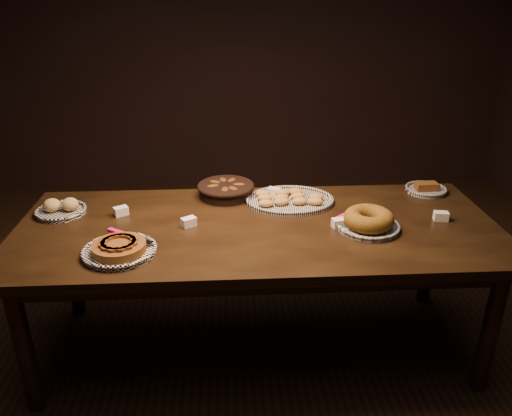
{
  "coord_description": "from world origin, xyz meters",
  "views": [
    {
      "loc": [
        -0.14,
        -2.23,
        1.84
      ],
      "look_at": [
        -0.01,
        0.05,
        0.82
      ],
      "focal_mm": 35.0,
      "sensor_mm": 36.0,
      "label": 1
    }
  ],
  "objects": [
    {
      "name": "croissant_basket",
      "position": [
        -0.16,
        0.38,
        0.8
      ],
      "size": [
        0.38,
        0.38,
        0.08
      ],
      "rotation": [
        0.0,
        0.0,
        -0.35
      ],
      "color": "black",
      "rests_on": "buffet_table"
    },
    {
      "name": "apple_tart_plate",
      "position": [
        -0.63,
        -0.25,
        0.77
      ],
      "size": [
        0.33,
        0.36,
        0.06
      ],
      "rotation": [
        0.0,
        0.0,
        -0.2
      ],
      "color": "white",
      "rests_on": "buffet_table"
    },
    {
      "name": "loaf_plate",
      "position": [
        1.0,
        0.38,
        0.77
      ],
      "size": [
        0.24,
        0.24,
        0.06
      ],
      "rotation": [
        0.0,
        0.0,
        0.02
      ],
      "color": "black",
      "rests_on": "buffet_table"
    },
    {
      "name": "bundt_cake_plate",
      "position": [
        0.53,
        -0.07,
        0.79
      ],
      "size": [
        0.33,
        0.37,
        0.1
      ],
      "rotation": [
        0.0,
        0.0,
        -0.2
      ],
      "color": "black",
      "rests_on": "buffet_table"
    },
    {
      "name": "buffet_table",
      "position": [
        0.0,
        0.0,
        0.68
      ],
      "size": [
        2.4,
        1.0,
        0.75
      ],
      "color": "black",
      "rests_on": "ground"
    },
    {
      "name": "madeleine_platter",
      "position": [
        0.19,
        0.27,
        0.77
      ],
      "size": [
        0.48,
        0.39,
        0.05
      ],
      "rotation": [
        0.0,
        0.0,
        0.28
      ],
      "color": "black",
      "rests_on": "buffet_table"
    },
    {
      "name": "tent_cards",
      "position": [
        0.08,
        0.1,
        0.77
      ],
      "size": [
        1.71,
        0.49,
        0.04
      ],
      "color": "white",
      "rests_on": "buffet_table"
    },
    {
      "name": "bread_roll_plate",
      "position": [
        -1.02,
        0.2,
        0.78
      ],
      "size": [
        0.26,
        0.26,
        0.08
      ],
      "rotation": [
        0.0,
        0.0,
        -0.08
      ],
      "color": "white",
      "rests_on": "buffet_table"
    },
    {
      "name": "ground",
      "position": [
        0.0,
        0.0,
        0.0
      ],
      "size": [
        5.0,
        5.0,
        0.0
      ],
      "primitive_type": "plane",
      "color": "black",
      "rests_on": "ground"
    }
  ]
}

